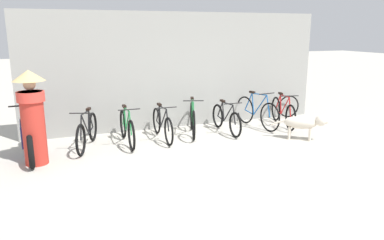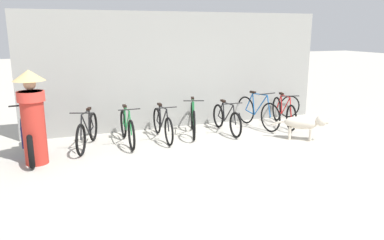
# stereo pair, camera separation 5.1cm
# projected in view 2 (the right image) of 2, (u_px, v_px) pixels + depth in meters

# --- Properties ---
(ground_plane) EXTENTS (60.00, 60.00, 0.00)m
(ground_plane) POSITION_uv_depth(u_px,v_px,m) (242.00, 168.00, 6.76)
(ground_plane) COLOR #B7B2A5
(shop_wall_back) EXTENTS (7.72, 0.20, 2.86)m
(shop_wall_back) POSITION_uv_depth(u_px,v_px,m) (181.00, 70.00, 9.45)
(shop_wall_back) COLOR gray
(shop_wall_back) RESTS_ON ground
(bicycle_0) EXTENTS (0.65, 1.60, 0.84)m
(bicycle_0) POSITION_uv_depth(u_px,v_px,m) (87.00, 132.00, 7.86)
(bicycle_0) COLOR black
(bicycle_0) RESTS_ON ground
(bicycle_1) EXTENTS (0.46, 1.68, 0.85)m
(bicycle_1) POSITION_uv_depth(u_px,v_px,m) (127.00, 128.00, 8.14)
(bicycle_1) COLOR black
(bicycle_1) RESTS_ON ground
(bicycle_2) EXTENTS (0.46, 1.66, 0.82)m
(bicycle_2) POSITION_uv_depth(u_px,v_px,m) (163.00, 125.00, 8.48)
(bicycle_2) COLOR black
(bicycle_2) RESTS_ON ground
(bicycle_3) EXTENTS (0.62, 1.60, 0.89)m
(bicycle_3) POSITION_uv_depth(u_px,v_px,m) (193.00, 119.00, 8.86)
(bicycle_3) COLOR black
(bicycle_3) RESTS_ON ground
(bicycle_4) EXTENTS (0.46, 1.59, 0.79)m
(bicycle_4) POSITION_uv_depth(u_px,v_px,m) (226.00, 119.00, 9.05)
(bicycle_4) COLOR black
(bicycle_4) RESTS_ON ground
(bicycle_5) EXTENTS (0.46, 1.71, 0.93)m
(bicycle_5) POSITION_uv_depth(u_px,v_px,m) (257.00, 112.00, 9.51)
(bicycle_5) COLOR black
(bicycle_5) RESTS_ON ground
(bicycle_6) EXTENTS (0.56, 1.69, 0.86)m
(bicycle_6) POSITION_uv_depth(u_px,v_px,m) (284.00, 112.00, 9.69)
(bicycle_6) COLOR black
(bicycle_6) RESTS_ON ground
(motorcycle) EXTENTS (0.58, 1.95, 1.12)m
(motorcycle) POSITION_uv_depth(u_px,v_px,m) (29.00, 135.00, 7.26)
(motorcycle) COLOR black
(motorcycle) RESTS_ON ground
(stray_dog) EXTENTS (1.02, 0.87, 0.59)m
(stray_dog) POSITION_uv_depth(u_px,v_px,m) (305.00, 123.00, 8.41)
(stray_dog) COLOR beige
(stray_dog) RESTS_ON ground
(person_in_robes) EXTENTS (0.69, 0.69, 1.75)m
(person_in_robes) POSITION_uv_depth(u_px,v_px,m) (32.00, 114.00, 6.78)
(person_in_robes) COLOR #B72D23
(person_in_robes) RESTS_ON ground
(spare_tire_left) EXTENTS (0.63, 0.12, 0.63)m
(spare_tire_left) POSITION_uv_depth(u_px,v_px,m) (289.00, 107.00, 10.60)
(spare_tire_left) COLOR black
(spare_tire_left) RESTS_ON ground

